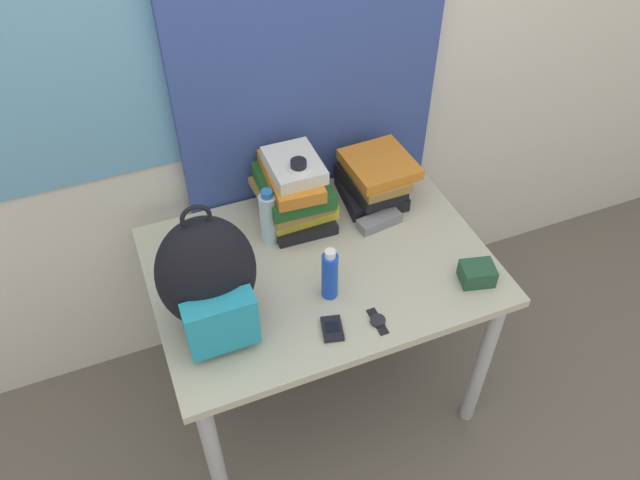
% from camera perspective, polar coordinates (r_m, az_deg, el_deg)
% --- Properties ---
extents(ground_plane, '(12.00, 12.00, 0.00)m').
position_cam_1_polar(ground_plane, '(2.37, 3.62, -20.39)').
color(ground_plane, '#665B51').
extents(wall_back, '(6.00, 0.06, 2.50)m').
position_cam_1_polar(wall_back, '(1.99, -5.30, 17.87)').
color(wall_back, silver).
rests_on(wall_back, ground_plane).
extents(curtain_blue, '(0.89, 0.04, 2.50)m').
position_cam_1_polar(curtain_blue, '(1.99, -0.89, 17.92)').
color(curtain_blue, '#384C93').
rests_on(curtain_blue, ground_plane).
extents(desk, '(1.05, 0.75, 0.71)m').
position_cam_1_polar(desk, '(2.03, 0.00, -3.91)').
color(desk, '#B7B299').
rests_on(desk, ground_plane).
extents(backpack, '(0.27, 0.25, 0.43)m').
position_cam_1_polar(backpack, '(1.70, -10.21, -3.45)').
color(backpack, black).
rests_on(backpack, desk).
extents(book_stack_left, '(0.24, 0.29, 0.25)m').
position_cam_1_polar(book_stack_left, '(2.04, -2.42, 4.54)').
color(book_stack_left, black).
rests_on(book_stack_left, desk).
extents(book_stack_center, '(0.24, 0.26, 0.17)m').
position_cam_1_polar(book_stack_center, '(2.15, 4.92, 5.61)').
color(book_stack_center, black).
rests_on(book_stack_center, desk).
extents(water_bottle, '(0.06, 0.06, 0.21)m').
position_cam_1_polar(water_bottle, '(1.98, -4.71, 2.04)').
color(water_bottle, silver).
rests_on(water_bottle, desk).
extents(sports_bottle, '(0.08, 0.08, 0.28)m').
position_cam_1_polar(sports_bottle, '(1.99, -1.91, 3.94)').
color(sports_bottle, white).
rests_on(sports_bottle, desk).
extents(sunscreen_bottle, '(0.05, 0.05, 0.18)m').
position_cam_1_polar(sunscreen_bottle, '(1.81, 0.90, -3.20)').
color(sunscreen_bottle, blue).
rests_on(sunscreen_bottle, desk).
extents(cell_phone, '(0.08, 0.09, 0.02)m').
position_cam_1_polar(cell_phone, '(1.79, 1.12, -8.11)').
color(cell_phone, black).
rests_on(cell_phone, desk).
extents(sunglasses_case, '(0.16, 0.08, 0.04)m').
position_cam_1_polar(sunglasses_case, '(2.08, 5.44, 1.74)').
color(sunglasses_case, gray).
rests_on(sunglasses_case, desk).
extents(camera_pouch, '(0.12, 0.10, 0.06)m').
position_cam_1_polar(camera_pouch, '(1.95, 14.17, -2.99)').
color(camera_pouch, '#234C33').
rests_on(camera_pouch, desk).
extents(wristwatch, '(0.04, 0.10, 0.01)m').
position_cam_1_polar(wristwatch, '(1.81, 5.29, -7.37)').
color(wristwatch, black).
rests_on(wristwatch, desk).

